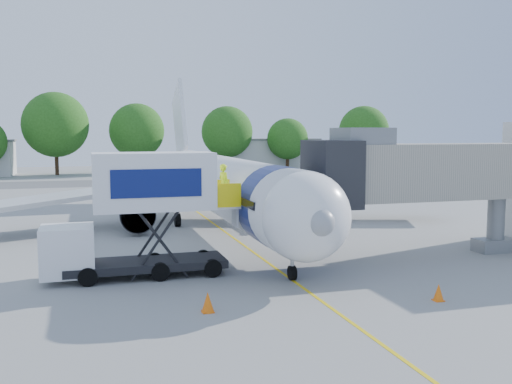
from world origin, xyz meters
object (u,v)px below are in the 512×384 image
object	(u,v)px
catering_hiloader	(139,215)
aircraft	(221,185)
jet_bridge	(424,173)
ground_tug	(459,310)

from	to	relation	value
catering_hiloader	aircraft	bearing A→B (deg)	60.62
jet_bridge	catering_hiloader	bearing A→B (deg)	-179.99
catering_hiloader	ground_tug	distance (m)	13.78
catering_hiloader	ground_tug	bearing A→B (deg)	-47.75
ground_tug	catering_hiloader	bearing A→B (deg)	118.94
aircraft	jet_bridge	bearing A→B (deg)	-54.30
aircraft	ground_tug	world-z (taller)	aircraft
aircraft	jet_bridge	xyz separation A→B (m)	(7.99, -11.12, 1.39)
aircraft	jet_bridge	world-z (taller)	aircraft
jet_bridge	ground_tug	world-z (taller)	jet_bridge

